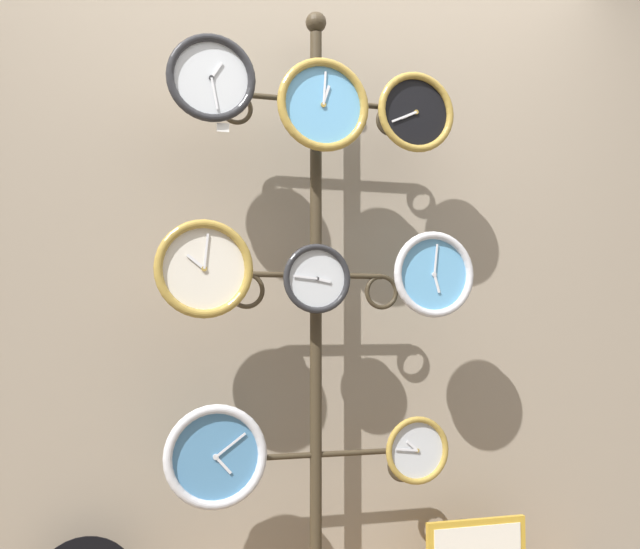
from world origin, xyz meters
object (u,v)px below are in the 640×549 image
at_px(clock_middle_left, 204,269).
at_px(clock_middle_right, 433,275).
at_px(clock_bottom_right, 417,450).
at_px(clock_middle_center, 317,279).
at_px(clock_top_right, 416,113).
at_px(clock_bottom_left, 215,457).
at_px(display_stand, 316,397).
at_px(clock_top_left, 211,78).
at_px(clock_top_center, 323,105).

xyz_separation_m(clock_middle_left, clock_middle_right, (0.79, -0.02, -0.01)).
bearing_deg(clock_bottom_right, clock_middle_center, 176.92).
distance_m(clock_top_right, clock_bottom_left, 1.35).
xyz_separation_m(display_stand, clock_bottom_left, (-0.36, -0.10, -0.17)).
bearing_deg(clock_middle_center, clock_middle_left, -177.66).
relative_size(clock_top_left, clock_bottom_right, 1.26).
xyz_separation_m(clock_middle_right, clock_bottom_right, (-0.06, 0.02, -0.60)).
distance_m(clock_top_right, clock_middle_left, 0.93).
bearing_deg(clock_top_right, clock_middle_right, -31.56).
bearing_deg(clock_top_left, clock_top_center, -0.91).
xyz_separation_m(clock_top_center, clock_middle_right, (0.40, -0.00, -0.56)).
distance_m(clock_bottom_left, clock_bottom_right, 0.69).
bearing_deg(clock_top_right, clock_bottom_right, -131.10).
distance_m(display_stand, clock_middle_center, 0.41).
bearing_deg(clock_middle_center, clock_bottom_right, -3.08).
bearing_deg(clock_top_center, clock_middle_left, 177.49).
relative_size(clock_middle_center, clock_bottom_left, 0.71).
height_order(clock_top_center, clock_bottom_left, clock_top_center).
distance_m(clock_top_center, clock_top_right, 0.35).
bearing_deg(clock_bottom_left, display_stand, 15.15).
bearing_deg(clock_middle_left, clock_bottom_left, 0.85).
height_order(clock_middle_center, clock_middle_right, clock_middle_right).
height_order(clock_top_left, clock_bottom_right, clock_top_left).
xyz_separation_m(clock_top_left, clock_middle_right, (0.77, -0.01, -0.62)).
bearing_deg(clock_top_left, clock_middle_left, 144.60).
relative_size(clock_middle_right, clock_bottom_right, 1.30).
distance_m(clock_top_right, clock_middle_center, 0.69).
relative_size(clock_top_center, clock_bottom_right, 1.39).
distance_m(display_stand, clock_bottom_left, 0.41).
xyz_separation_m(display_stand, clock_middle_center, (-0.02, -0.08, 0.40)).
xyz_separation_m(clock_top_left, clock_middle_left, (-0.02, 0.01, -0.61)).
relative_size(clock_top_left, clock_top_center, 0.91).
bearing_deg(display_stand, clock_middle_center, -104.79).
bearing_deg(clock_middle_left, display_stand, 13.70).
xyz_separation_m(clock_top_left, clock_middle_center, (0.36, 0.03, -0.64)).
xyz_separation_m(clock_top_left, clock_top_center, (0.37, -0.01, -0.06)).
bearing_deg(clock_bottom_right, clock_top_right, 48.90).
height_order(clock_top_left, clock_top_center, clock_top_left).
distance_m(clock_top_center, clock_bottom_left, 1.20).
bearing_deg(display_stand, clock_bottom_right, -17.06).
bearing_deg(clock_bottom_right, clock_bottom_left, 179.67).
distance_m(clock_middle_left, clock_middle_right, 0.79).
relative_size(clock_top_left, clock_top_right, 1.01).
height_order(clock_top_left, clock_top_right, clock_top_left).
relative_size(clock_middle_center, clock_bottom_right, 1.02).
distance_m(display_stand, clock_middle_left, 0.59).
bearing_deg(clock_bottom_right, clock_middle_left, 179.74).
relative_size(display_stand, clock_top_left, 7.36).
relative_size(clock_top_right, clock_bottom_right, 1.25).
xyz_separation_m(display_stand, clock_middle_left, (-0.40, -0.10, 0.42)).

